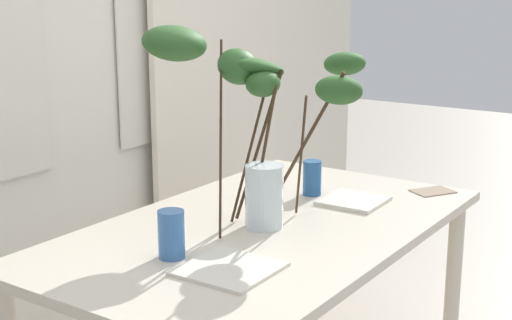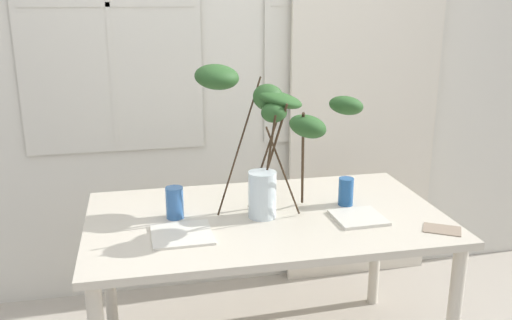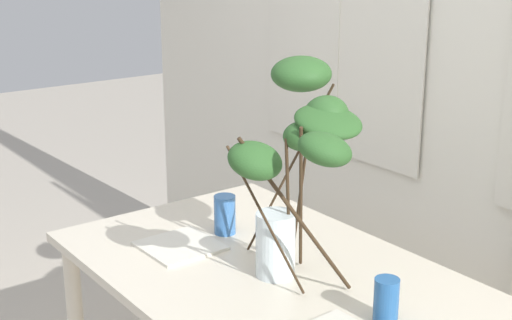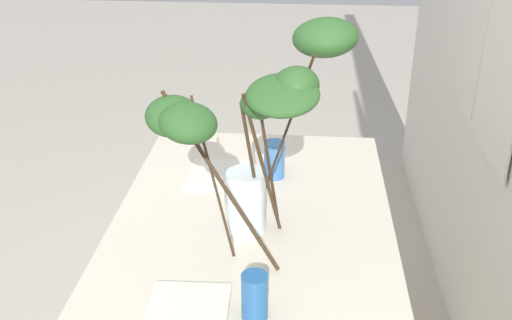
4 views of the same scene
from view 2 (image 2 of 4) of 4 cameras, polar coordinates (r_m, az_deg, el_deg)
back_wall_with_windows at (r=3.19m, az=-2.54°, el=10.62°), size 4.34×0.14×2.71m
curtain_sheer_side at (r=3.31m, az=11.17°, el=7.93°), size 0.90×0.03×2.44m
dining_table at (r=2.53m, az=1.02°, el=-7.38°), size 1.56×0.92×0.76m
vase_with_branches at (r=2.41m, az=1.09°, el=4.02°), size 0.72×0.66×0.66m
drinking_glass_blue_left at (r=2.46m, az=-8.28°, el=-4.33°), size 0.08×0.08×0.14m
drinking_glass_blue_right at (r=2.62m, az=9.13°, el=-3.19°), size 0.07×0.07×0.13m
plate_square_left at (r=2.31m, az=-7.55°, el=-7.50°), size 0.25×0.25×0.01m
plate_square_right at (r=2.49m, az=10.39°, el=-5.78°), size 0.22×0.22×0.01m
napkin_folded at (r=2.47m, az=18.41°, el=-6.72°), size 0.18×0.17×0.00m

